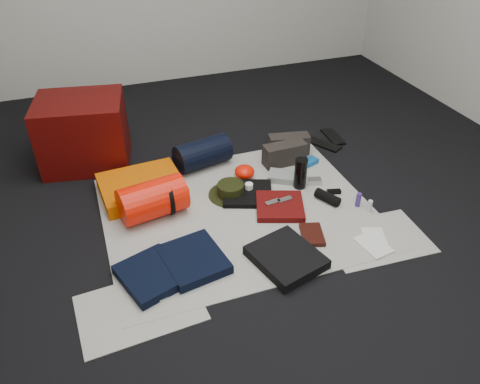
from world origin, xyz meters
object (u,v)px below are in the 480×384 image
object	(u,v)px
sleeping_pad	(142,187)
paperback_book	(312,235)
compact_camera	(314,181)
navy_duffel	(203,153)
red_cabinet	(83,132)
stuff_sack	(153,200)
water_bottle	(301,173)

from	to	relation	value
sleeping_pad	paperback_book	bearing A→B (deg)	-42.20
paperback_book	compact_camera	bearing A→B (deg)	78.03
navy_duffel	red_cabinet	bearing A→B (deg)	142.85
stuff_sack	compact_camera	bearing A→B (deg)	-1.23
stuff_sack	compact_camera	world-z (taller)	stuff_sack
water_bottle	paperback_book	distance (m)	0.51
red_cabinet	compact_camera	xyz separation A→B (m)	(1.38, -0.80, -0.21)
red_cabinet	navy_duffel	distance (m)	0.83
stuff_sack	navy_duffel	bearing A→B (deg)	45.53
stuff_sack	paperback_book	bearing A→B (deg)	-31.93
paperback_book	water_bottle	bearing A→B (deg)	88.85
water_bottle	navy_duffel	bearing A→B (deg)	138.54
sleeping_pad	stuff_sack	xyz separation A→B (m)	(0.03, -0.25, 0.07)
red_cabinet	compact_camera	size ratio (longest dim) A/B	6.25
stuff_sack	water_bottle	xyz separation A→B (m)	(0.96, -0.02, -0.01)
sleeping_pad	paperback_book	size ratio (longest dim) A/B	2.71
red_cabinet	compact_camera	distance (m)	1.61
sleeping_pad	water_bottle	xyz separation A→B (m)	(0.99, -0.28, 0.06)
paperback_book	stuff_sack	bearing A→B (deg)	164.44
stuff_sack	paperback_book	size ratio (longest dim) A/B	2.07
sleeping_pad	stuff_sack	world-z (taller)	stuff_sack
paperback_book	navy_duffel	bearing A→B (deg)	127.96
red_cabinet	water_bottle	bearing A→B (deg)	-22.00
red_cabinet	stuff_sack	world-z (taller)	red_cabinet
navy_duffel	water_bottle	world-z (taller)	water_bottle
sleeping_pad	paperback_book	distance (m)	1.13
compact_camera	red_cabinet	bearing A→B (deg)	165.54
red_cabinet	sleeping_pad	size ratio (longest dim) A/B	1.12
paperback_book	red_cabinet	bearing A→B (deg)	147.59
navy_duffel	water_bottle	xyz separation A→B (m)	(0.53, -0.46, 0.00)
stuff_sack	water_bottle	size ratio (longest dim) A/B	1.89
sleeping_pad	water_bottle	size ratio (longest dim) A/B	2.47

